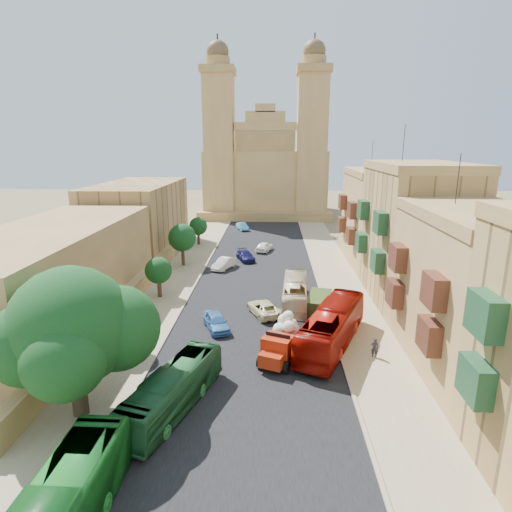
# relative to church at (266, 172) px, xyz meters

# --- Properties ---
(ground) EXTENTS (260.00, 260.00, 0.00)m
(ground) POSITION_rel_church_xyz_m (0.00, -78.61, -9.52)
(ground) COLOR brown
(road_surface) EXTENTS (14.00, 140.00, 0.01)m
(road_surface) POSITION_rel_church_xyz_m (0.00, -48.61, -9.51)
(road_surface) COLOR black
(road_surface) RESTS_ON ground
(sidewalk_east) EXTENTS (5.00, 140.00, 0.01)m
(sidewalk_east) POSITION_rel_church_xyz_m (9.50, -48.61, -9.51)
(sidewalk_east) COLOR tan
(sidewalk_east) RESTS_ON ground
(sidewalk_west) EXTENTS (5.00, 140.00, 0.01)m
(sidewalk_west) POSITION_rel_church_xyz_m (-9.50, -48.61, -9.51)
(sidewalk_west) COLOR tan
(sidewalk_west) RESTS_ON ground
(kerb_east) EXTENTS (0.25, 140.00, 0.12)m
(kerb_east) POSITION_rel_church_xyz_m (7.00, -48.61, -9.46)
(kerb_east) COLOR tan
(kerb_east) RESTS_ON ground
(kerb_west) EXTENTS (0.25, 140.00, 0.12)m
(kerb_west) POSITION_rel_church_xyz_m (-7.00, -48.61, -9.46)
(kerb_west) COLOR tan
(kerb_west) RESTS_ON ground
(townhouse_b) EXTENTS (9.00, 14.00, 14.90)m
(townhouse_b) POSITION_rel_church_xyz_m (15.95, -67.61, -3.86)
(townhouse_b) COLOR #AA854D
(townhouse_b) RESTS_ON ground
(townhouse_c) EXTENTS (9.00, 14.00, 17.40)m
(townhouse_c) POSITION_rel_church_xyz_m (15.95, -53.61, -2.61)
(townhouse_c) COLOR tan
(townhouse_c) RESTS_ON ground
(townhouse_d) EXTENTS (9.00, 14.00, 15.90)m
(townhouse_d) POSITION_rel_church_xyz_m (15.95, -39.61, -3.36)
(townhouse_d) COLOR #AA854D
(townhouse_d) RESTS_ON ground
(west_wall) EXTENTS (1.00, 40.00, 1.80)m
(west_wall) POSITION_rel_church_xyz_m (-12.50, -58.61, -8.62)
(west_wall) COLOR #AA854D
(west_wall) RESTS_ON ground
(west_building_low) EXTENTS (10.00, 28.00, 8.40)m
(west_building_low) POSITION_rel_church_xyz_m (-18.00, -60.61, -5.32)
(west_building_low) COLOR olive
(west_building_low) RESTS_ON ground
(west_building_mid) EXTENTS (10.00, 22.00, 10.00)m
(west_building_mid) POSITION_rel_church_xyz_m (-18.00, -34.61, -4.52)
(west_building_mid) COLOR tan
(west_building_mid) RESTS_ON ground
(church) EXTENTS (28.00, 22.50, 36.30)m
(church) POSITION_rel_church_xyz_m (0.00, 0.00, 0.00)
(church) COLOR #AA854D
(church) RESTS_ON ground
(ficus_tree) EXTENTS (9.05, 8.33, 9.05)m
(ficus_tree) POSITION_rel_church_xyz_m (-9.42, -74.61, -4.17)
(ficus_tree) COLOR #36291B
(ficus_tree) RESTS_ON ground
(street_tree_a) EXTENTS (3.00, 3.00, 4.61)m
(street_tree_a) POSITION_rel_church_xyz_m (-10.00, -66.61, -6.44)
(street_tree_a) COLOR #36291B
(street_tree_a) RESTS_ON ground
(street_tree_b) EXTENTS (2.77, 2.77, 4.27)m
(street_tree_b) POSITION_rel_church_xyz_m (-10.00, -54.61, -6.67)
(street_tree_b) COLOR #36291B
(street_tree_b) RESTS_ON ground
(street_tree_c) EXTENTS (3.60, 3.60, 5.54)m
(street_tree_c) POSITION_rel_church_xyz_m (-10.00, -42.61, -5.80)
(street_tree_c) COLOR #36291B
(street_tree_c) RESTS_ON ground
(street_tree_d) EXTENTS (2.86, 2.86, 4.39)m
(street_tree_d) POSITION_rel_church_xyz_m (-10.00, -30.61, -6.58)
(street_tree_d) COLOR #36291B
(street_tree_d) RESTS_ON ground
(red_truck) EXTENTS (4.02, 6.07, 3.36)m
(red_truck) POSITION_rel_church_xyz_m (2.66, -67.12, -8.04)
(red_truck) COLOR #AE270D
(red_truck) RESTS_ON ground
(olive_pickup) EXTENTS (2.93, 4.80, 1.84)m
(olive_pickup) POSITION_rel_church_xyz_m (6.11, -58.61, -8.61)
(olive_pickup) COLOR #344B1C
(olive_pickup) RESTS_ON ground
(bus_green_north) EXTENTS (4.90, 9.61, 2.61)m
(bus_green_north) POSITION_rel_church_xyz_m (-4.10, -73.97, -8.21)
(bus_green_north) COLOR #1F582D
(bus_green_north) RESTS_ON ground
(bus_red_east) EXTENTS (6.88, 11.65, 3.20)m
(bus_red_east) POSITION_rel_church_xyz_m (6.50, -65.09, -7.91)
(bus_red_east) COLOR #8A0B04
(bus_red_east) RESTS_ON ground
(bus_cream_east) EXTENTS (2.83, 9.69, 2.67)m
(bus_cream_east) POSITION_rel_church_xyz_m (4.00, -56.55, -8.18)
(bus_cream_east) COLOR beige
(bus_cream_east) RESTS_ON ground
(car_blue_a) EXTENTS (3.07, 4.44, 1.40)m
(car_blue_a) POSITION_rel_church_xyz_m (-3.02, -62.42, -8.81)
(car_blue_a) COLOR #3973B5
(car_blue_a) RESTS_ON ground
(car_white_a) EXTENTS (3.00, 4.51, 1.41)m
(car_white_a) POSITION_rel_church_xyz_m (-4.45, -44.02, -8.81)
(car_white_a) COLOR silver
(car_white_a) RESTS_ON ground
(car_cream) EXTENTS (3.86, 5.15, 1.30)m
(car_cream) POSITION_rel_church_xyz_m (1.00, -59.01, -8.86)
(car_cream) COLOR beige
(car_cream) RESTS_ON ground
(car_dkblue) EXTENTS (3.19, 4.82, 1.30)m
(car_dkblue) POSITION_rel_church_xyz_m (-1.96, -39.88, -8.87)
(car_dkblue) COLOR #111245
(car_dkblue) RESTS_ON ground
(car_white_b) EXTENTS (2.86, 4.44, 1.41)m
(car_white_b) POSITION_rel_church_xyz_m (0.50, -34.60, -8.81)
(car_white_b) COLOR white
(car_white_b) RESTS_ON ground
(car_blue_b) EXTENTS (2.79, 4.27, 1.33)m
(car_blue_b) POSITION_rel_church_xyz_m (-3.91, -18.64, -8.85)
(car_blue_b) COLOR #3F99CF
(car_blue_b) RESTS_ON ground
(pedestrian_a) EXTENTS (0.59, 0.42, 1.52)m
(pedestrian_a) POSITION_rel_church_xyz_m (9.47, -66.89, -8.76)
(pedestrian_a) COLOR #26222B
(pedestrian_a) RESTS_ON ground
(pedestrian_c) EXTENTS (0.71, 1.05, 1.66)m
(pedestrian_c) POSITION_rel_church_xyz_m (7.59, -61.68, -8.69)
(pedestrian_c) COLOR #2A2B2F
(pedestrian_c) RESTS_ON ground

